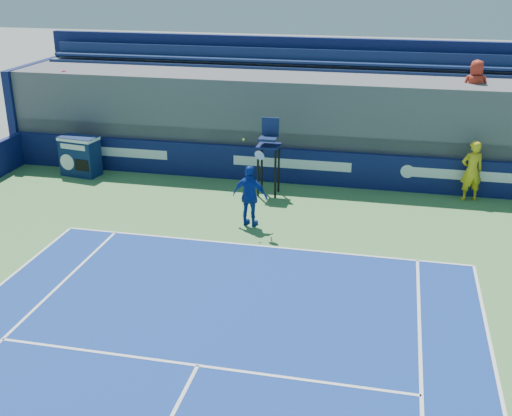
% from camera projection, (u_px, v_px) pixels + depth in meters
% --- Properties ---
extents(ball_person, '(0.82, 0.66, 1.94)m').
position_uv_depth(ball_person, '(472.00, 171.00, 19.95)').
color(ball_person, yellow).
rests_on(ball_person, apron).
extents(back_hoarding, '(20.40, 0.21, 1.20)m').
position_uv_depth(back_hoarding, '(292.00, 166.00, 21.60)').
color(back_hoarding, '#0D1448').
rests_on(back_hoarding, ground).
extents(match_clock, '(1.42, 0.92, 1.40)m').
position_uv_depth(match_clock, '(80.00, 155.00, 22.34)').
color(match_clock, '#0F1E4B').
rests_on(match_clock, ground).
extents(umpire_chair, '(0.70, 0.70, 2.48)m').
position_uv_depth(umpire_chair, '(269.00, 149.00, 20.27)').
color(umpire_chair, black).
rests_on(umpire_chair, ground).
extents(tennis_player, '(1.10, 0.61, 2.57)m').
position_uv_depth(tennis_player, '(250.00, 196.00, 18.07)').
color(tennis_player, '#123299').
rests_on(tennis_player, apron).
extents(stadium_seating, '(21.00, 4.05, 4.40)m').
position_uv_depth(stadium_seating, '(302.00, 116.00, 23.00)').
color(stadium_seating, '#4F4F54').
rests_on(stadium_seating, ground).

